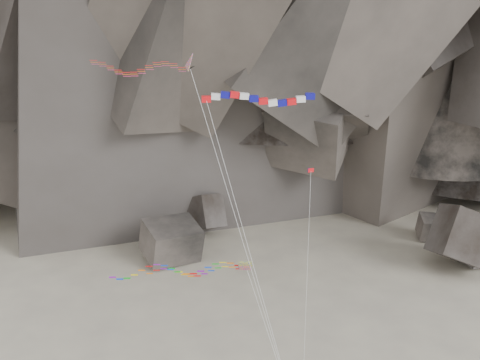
{
  "coord_description": "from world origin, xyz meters",
  "views": [
    {
      "loc": [
        -1.39,
        -42.37,
        36.0
      ],
      "look_at": [
        -2.44,
        6.0,
        19.75
      ],
      "focal_mm": 45.0,
      "sensor_mm": 36.0,
      "label": 1
    }
  ],
  "objects_px": {
    "pennant_kite": "(308,237)",
    "banner_kite": "(258,101)",
    "delta_kite": "(135,67)",
    "parafoil_kite": "(173,270)"
  },
  "relations": [
    {
      "from": "banner_kite",
      "to": "pennant_kite",
      "type": "distance_m",
      "value": 11.41
    },
    {
      "from": "parafoil_kite",
      "to": "pennant_kite",
      "type": "xyz_separation_m",
      "value": [
        10.84,
        -0.01,
        3.04
      ]
    },
    {
      "from": "delta_kite",
      "to": "pennant_kite",
      "type": "height_order",
      "value": "delta_kite"
    },
    {
      "from": "banner_kite",
      "to": "pennant_kite",
      "type": "xyz_separation_m",
      "value": [
        4.03,
        -2.21,
        -10.44
      ]
    },
    {
      "from": "banner_kite",
      "to": "parafoil_kite",
      "type": "relative_size",
      "value": 1.64
    },
    {
      "from": "parafoil_kite",
      "to": "pennant_kite",
      "type": "height_order",
      "value": "pennant_kite"
    },
    {
      "from": "delta_kite",
      "to": "banner_kite",
      "type": "height_order",
      "value": "delta_kite"
    },
    {
      "from": "delta_kite",
      "to": "banner_kite",
      "type": "relative_size",
      "value": 1.12
    },
    {
      "from": "pennant_kite",
      "to": "delta_kite",
      "type": "bearing_deg",
      "value": 152.5
    },
    {
      "from": "pennant_kite",
      "to": "banner_kite",
      "type": "bearing_deg",
      "value": 126.58
    }
  ]
}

